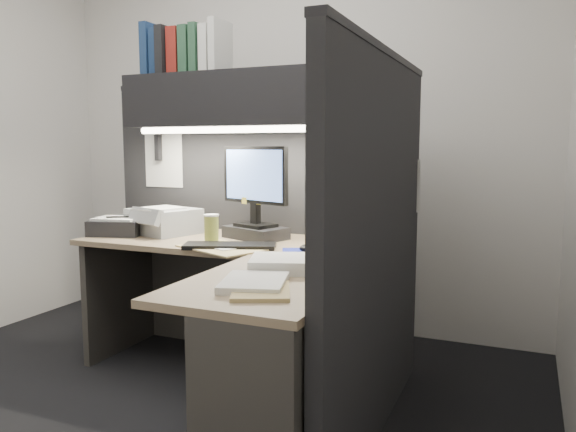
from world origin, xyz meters
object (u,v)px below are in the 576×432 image
object	(u,v)px
notebook_stack	(119,227)
keyboard	(230,246)
coffee_cup	(211,229)
telephone	(346,237)
desk	(241,330)
overhead_shelf	(254,99)
printer	(164,221)
monitor	(255,202)

from	to	relation	value
notebook_stack	keyboard	bearing A→B (deg)	-9.43
keyboard	coffee_cup	distance (m)	0.20
keyboard	telephone	world-z (taller)	telephone
notebook_stack	telephone	bearing A→B (deg)	7.88
desk	telephone	distance (m)	0.79
overhead_shelf	coffee_cup	bearing A→B (deg)	-109.86
printer	coffee_cup	bearing A→B (deg)	-4.67
overhead_shelf	printer	world-z (taller)	overhead_shelf
desk	notebook_stack	xyz separation A→B (m)	(-1.06, 0.48, 0.33)
telephone	printer	bearing A→B (deg)	-175.20
telephone	coffee_cup	size ratio (longest dim) A/B	1.55
telephone	coffee_cup	xyz separation A→B (m)	(-0.68, -0.22, 0.03)
desk	printer	world-z (taller)	printer
telephone	notebook_stack	distance (m)	1.34
coffee_cup	printer	distance (m)	0.47
desk	keyboard	xyz separation A→B (m)	(-0.24, 0.35, 0.30)
telephone	monitor	bearing A→B (deg)	-176.68
notebook_stack	monitor	bearing A→B (deg)	12.58
overhead_shelf	coffee_cup	xyz separation A→B (m)	(-0.11, -0.30, -0.70)
desk	overhead_shelf	distance (m)	1.33
monitor	notebook_stack	bearing A→B (deg)	-147.64
monitor	keyboard	distance (m)	0.37
telephone	notebook_stack	size ratio (longest dim) A/B	0.75
overhead_shelf	monitor	size ratio (longest dim) A/B	3.04
keyboard	coffee_cup	size ratio (longest dim) A/B	3.24
overhead_shelf	telephone	size ratio (longest dim) A/B	7.04
coffee_cup	monitor	bearing A→B (deg)	54.01
keyboard	printer	world-z (taller)	printer
overhead_shelf	monitor	world-z (taller)	overhead_shelf
desk	printer	size ratio (longest dim) A/B	4.66
monitor	telephone	bearing A→B (deg)	20.30
telephone	desk	bearing A→B (deg)	-109.16
desk	coffee_cup	bearing A→B (deg)	132.32
overhead_shelf	keyboard	bearing A→B (deg)	-81.86
keyboard	printer	bearing A→B (deg)	134.21
monitor	printer	distance (m)	0.60
desk	keyboard	distance (m)	0.52
monitor	keyboard	xyz separation A→B (m)	(0.01, -0.31, -0.19)
overhead_shelf	printer	xyz separation A→B (m)	(-0.54, -0.12, -0.70)
overhead_shelf	monitor	xyz separation A→B (m)	(0.04, -0.09, -0.57)
overhead_shelf	coffee_cup	size ratio (longest dim) A/B	10.92
coffee_cup	notebook_stack	distance (m)	0.65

